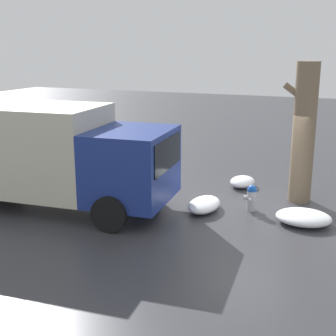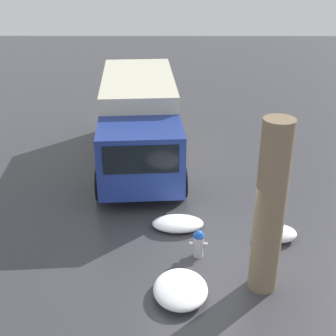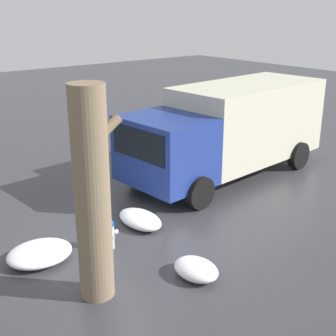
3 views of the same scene
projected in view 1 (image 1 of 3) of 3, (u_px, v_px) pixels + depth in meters
ground_plane at (251, 210)px, 12.83m from camera, size 60.00×60.00×0.00m
fire_hydrant at (251, 197)px, 12.73m from camera, size 0.36×0.45×0.72m
tree_trunk at (304, 133)px, 13.14m from camera, size 0.97×0.64×3.97m
delivery_truck at (40, 151)px, 12.89m from camera, size 7.28×3.12×2.82m
snow_pile_by_hydrant at (242, 182)px, 14.92m from camera, size 0.76×1.02×0.33m
snow_pile_curbside at (304, 217)px, 11.84m from camera, size 1.39×1.19×0.33m
snow_pile_by_tree at (204, 205)px, 12.78m from camera, size 0.81×1.38×0.33m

